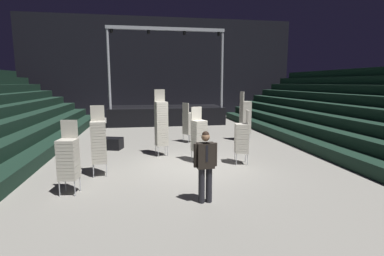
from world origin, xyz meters
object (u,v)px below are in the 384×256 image
object	(u,v)px
chair_stack_mid_left	(242,137)
chair_stack_rear_left	(68,158)
chair_stack_front_left	(199,135)
chair_stack_rear_right	(189,123)
chair_stack_mid_centre	(161,123)
chair_stack_mid_right	(245,116)
chair_stack_front_right	(99,141)
equipment_road_case	(111,143)
man_with_tie	(205,163)
stage_riser	(166,114)

from	to	relation	value
chair_stack_mid_left	chair_stack_rear_left	bearing A→B (deg)	119.34
chair_stack_front_left	chair_stack_rear_right	size ratio (longest dim) A/B	1.05
chair_stack_rear_right	chair_stack_mid_centre	bearing A→B (deg)	-64.20
chair_stack_front_left	chair_stack_rear_right	bearing A→B (deg)	-111.97
chair_stack_front_left	chair_stack_mid_right	distance (m)	4.47
chair_stack_front_right	equipment_road_case	size ratio (longest dim) A/B	2.37
chair_stack_front_right	chair_stack_mid_left	bearing A→B (deg)	178.90
man_with_tie	chair_stack_mid_left	bearing A→B (deg)	-126.05
man_with_tie	chair_stack_mid_centre	bearing A→B (deg)	-84.54
stage_riser	chair_stack_rear_left	size ratio (longest dim) A/B	4.09
stage_riser	chair_stack_mid_left	distance (m)	10.84
equipment_road_case	chair_stack_front_left	bearing A→B (deg)	-38.08
chair_stack_rear_right	equipment_road_case	xyz separation A→B (m)	(-3.49, -0.86, -0.70)
man_with_tie	chair_stack_mid_centre	xyz separation A→B (m)	(-0.73, 4.68, 0.31)
chair_stack_mid_centre	chair_stack_rear_right	size ratio (longest dim) A/B	1.36
chair_stack_front_left	chair_stack_rear_left	distance (m)	4.53
chair_stack_mid_right	chair_stack_rear_left	world-z (taller)	chair_stack_mid_right
stage_riser	chair_stack_mid_left	size ratio (longest dim) A/B	4.09
stage_riser	chair_stack_mid_right	xyz separation A→B (m)	(3.28, -6.81, 0.53)
chair_stack_front_left	chair_stack_rear_right	world-z (taller)	chair_stack_front_left
man_with_tie	chair_stack_mid_right	xyz separation A→B (m)	(3.46, 6.91, 0.22)
chair_stack_front_right	equipment_road_case	world-z (taller)	chair_stack_front_right
chair_stack_rear_left	chair_stack_rear_right	world-z (taller)	same
equipment_road_case	man_with_tie	bearing A→B (deg)	-65.64
chair_stack_mid_centre	equipment_road_case	size ratio (longest dim) A/B	2.84
chair_stack_mid_right	chair_stack_mid_centre	world-z (taller)	chair_stack_mid_centre
chair_stack_front_right	chair_stack_rear_right	xyz separation A→B (m)	(3.46, 4.46, -0.13)
chair_stack_mid_centre	chair_stack_rear_left	distance (m)	4.41
chair_stack_mid_right	chair_stack_rear_right	bearing A→B (deg)	-96.64
equipment_road_case	stage_riser	bearing A→B (deg)	68.73
stage_riser	chair_stack_mid_right	size ratio (longest dim) A/B	3.22
stage_riser	chair_stack_mid_centre	distance (m)	9.10
chair_stack_mid_right	chair_stack_front_right	bearing A→B (deg)	-59.75
man_with_tie	chair_stack_mid_centre	distance (m)	4.75
man_with_tie	chair_stack_rear_right	world-z (taller)	chair_stack_rear_right
man_with_tie	chair_stack_rear_left	size ratio (longest dim) A/B	0.91
stage_riser	chair_stack_front_right	world-z (taller)	stage_riser
chair_stack_front_left	chair_stack_mid_right	bearing A→B (deg)	-150.04
stage_riser	chair_stack_mid_right	distance (m)	7.58
chair_stack_front_left	chair_stack_mid_right	xyz separation A→B (m)	(2.93, 3.37, 0.21)
chair_stack_front_right	chair_stack_mid_right	world-z (taller)	chair_stack_mid_right
stage_riser	chair_stack_mid_centre	bearing A→B (deg)	-95.71
man_with_tie	chair_stack_rear_right	bearing A→B (deg)	-99.16
chair_stack_rear_right	chair_stack_mid_right	bearing A→B (deg)	55.92
chair_stack_front_right	chair_stack_mid_centre	distance (m)	2.96
man_with_tie	chair_stack_mid_left	size ratio (longest dim) A/B	0.91
chair_stack_front_left	chair_stack_front_right	xyz separation A→B (m)	(-3.28, -1.01, 0.08)
chair_stack_front_left	chair_stack_mid_centre	size ratio (longest dim) A/B	0.77
man_with_tie	chair_stack_rear_right	size ratio (longest dim) A/B	0.91
chair_stack_mid_right	chair_stack_rear_left	bearing A→B (deg)	-54.28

